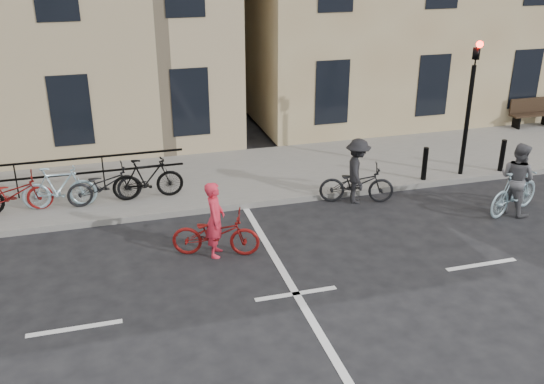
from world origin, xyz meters
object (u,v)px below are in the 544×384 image
object	(u,v)px
traffic_light	(471,92)
cyclist_dark	(357,178)
cyclist_grey	(516,185)
bench	(531,111)
cyclist_pink	(216,230)

from	to	relation	value
traffic_light	cyclist_dark	xyz separation A→B (m)	(-3.41, -0.66, -1.80)
cyclist_grey	bench	bearing A→B (deg)	-60.87
bench	cyclist_grey	size ratio (longest dim) A/B	0.84
traffic_light	cyclist_dark	size ratio (longest dim) A/B	1.98
cyclist_dark	bench	bearing A→B (deg)	-46.89
traffic_light	cyclist_grey	xyz separation A→B (m)	(-0.01, -2.31, -1.74)
traffic_light	cyclist_pink	distance (m)	7.96
bench	cyclist_grey	xyz separation A→B (m)	(-4.81, -5.70, 0.04)
bench	cyclist_pink	world-z (taller)	cyclist_pink
traffic_light	cyclist_pink	bearing A→B (deg)	-161.87
cyclist_grey	cyclist_dark	world-z (taller)	cyclist_grey
cyclist_dark	cyclist_grey	bearing A→B (deg)	-98.99
traffic_light	cyclist_grey	size ratio (longest dim) A/B	2.06
traffic_light	bench	bearing A→B (deg)	35.25
bench	cyclist_grey	bearing A→B (deg)	-130.18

